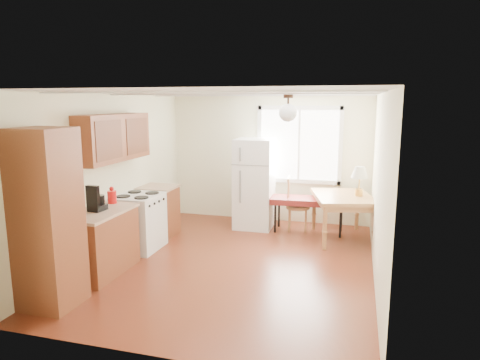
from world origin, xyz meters
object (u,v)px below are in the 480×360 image
at_px(refrigerator, 254,184).
at_px(chair, 293,200).
at_px(dining_table, 343,201).
at_px(bench, 309,202).

height_order(refrigerator, chair, refrigerator).
height_order(dining_table, chair, chair).
bearing_deg(chair, refrigerator, 172.15).
bearing_deg(refrigerator, dining_table, -11.65).
bearing_deg(refrigerator, chair, -2.78).
distance_m(refrigerator, chair, 0.80).
xyz_separation_m(refrigerator, dining_table, (1.66, -0.31, -0.16)).
relative_size(bench, dining_table, 0.98).
bearing_deg(chair, dining_table, -23.64).
xyz_separation_m(bench, chair, (-0.30, 0.04, -0.00)).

